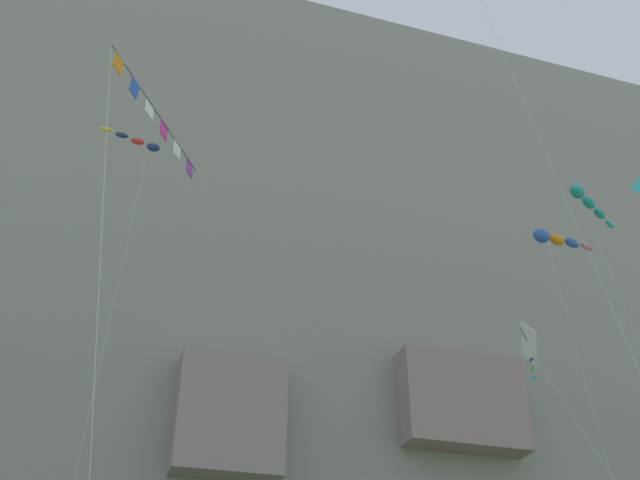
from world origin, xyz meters
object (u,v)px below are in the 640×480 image
kite_windsock_high_left (556,239)px  kite_diamond_near_cliff (535,354)px  kite_windsock_upper_right (588,202)px  kite_banner_low_center (155,130)px  kite_windsock_far_left (139,144)px

kite_windsock_high_left → kite_diamond_near_cliff: kite_windsock_high_left is taller
kite_windsock_upper_right → kite_diamond_near_cliff: bearing=-142.1°
kite_diamond_near_cliff → kite_windsock_upper_right: size_ratio=0.48×
kite_banner_low_center → kite_windsock_upper_right: kite_windsock_upper_right is taller
kite_windsock_upper_right → kite_windsock_high_left: bearing=119.1°
kite_windsock_upper_right → kite_windsock_far_left: kite_windsock_far_left is taller
kite_windsock_upper_right → kite_windsock_far_left: (-30.94, 3.81, 0.57)m
kite_banner_low_center → kite_diamond_near_cliff: 17.27m
kite_windsock_high_left → kite_windsock_far_left: 29.68m
kite_banner_low_center → kite_windsock_far_left: (-0.52, 19.28, 15.02)m
kite_diamond_near_cliff → kite_banner_low_center: bearing=-164.8°
kite_diamond_near_cliff → kite_windsock_upper_right: bearing=37.9°
kite_windsock_high_left → kite_windsock_upper_right: bearing=-60.9°
kite_diamond_near_cliff → kite_windsock_upper_right: (14.20, 11.07, 18.40)m
kite_banner_low_center → kite_windsock_high_left: (29.04, 17.96, 12.58)m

